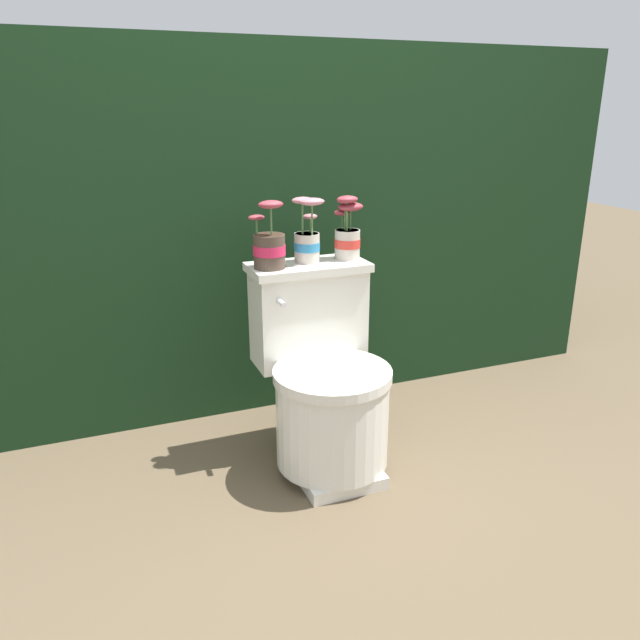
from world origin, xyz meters
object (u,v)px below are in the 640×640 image
at_px(potted_plant_midleft, 307,238).
at_px(toilet, 324,384).
at_px(potted_plant_left, 269,246).
at_px(potted_plant_middle, 347,233).

bearing_deg(potted_plant_midleft, toilet, -91.21).
bearing_deg(potted_plant_left, potted_plant_middle, 5.24).
distance_m(potted_plant_midleft, potted_plant_middle, 0.16).
distance_m(toilet, potted_plant_middle, 0.57).
distance_m(potted_plant_left, potted_plant_midleft, 0.16).
distance_m(toilet, potted_plant_left, 0.54).
height_order(toilet, potted_plant_midleft, potted_plant_midleft).
xyz_separation_m(potted_plant_midleft, potted_plant_middle, (0.16, -0.00, 0.01)).
bearing_deg(potted_plant_middle, potted_plant_left, -174.76).
bearing_deg(potted_plant_midleft, potted_plant_left, -168.23).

